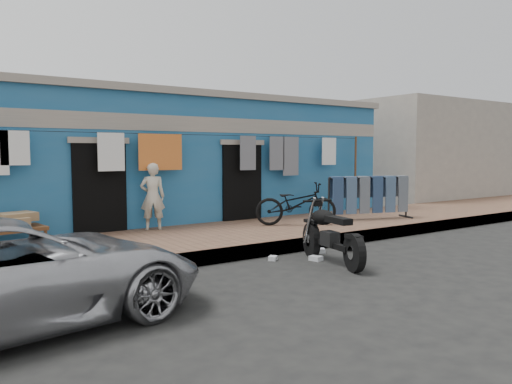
# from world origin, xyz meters

# --- Properties ---
(ground) EXTENTS (80.00, 80.00, 0.00)m
(ground) POSITION_xyz_m (0.00, 0.00, 0.00)
(ground) COLOR black
(ground) RESTS_ON ground
(sidewalk) EXTENTS (28.00, 3.00, 0.25)m
(sidewalk) POSITION_xyz_m (0.00, 3.00, 0.12)
(sidewalk) COLOR brown
(sidewalk) RESTS_ON ground
(curb) EXTENTS (28.00, 0.10, 0.25)m
(curb) POSITION_xyz_m (0.00, 1.55, 0.12)
(curb) COLOR gray
(curb) RESTS_ON ground
(building) EXTENTS (12.20, 5.20, 3.36)m
(building) POSITION_xyz_m (-0.00, 6.99, 1.69)
(building) COLOR #1B5689
(building) RESTS_ON ground
(neighbor_right) EXTENTS (6.00, 5.00, 3.80)m
(neighbor_right) POSITION_xyz_m (11.00, 7.00, 1.90)
(neighbor_right) COLOR #9E9384
(neighbor_right) RESTS_ON ground
(clothesline) EXTENTS (10.06, 0.06, 2.10)m
(clothesline) POSITION_xyz_m (-0.17, 4.25, 1.80)
(clothesline) COLOR brown
(clothesline) RESTS_ON sidewalk
(car) EXTENTS (4.73, 2.67, 1.26)m
(car) POSITION_xyz_m (-4.63, 0.05, 0.63)
(car) COLOR #B4B3B8
(car) RESTS_ON ground
(seated_person) EXTENTS (0.60, 0.50, 1.43)m
(seated_person) POSITION_xyz_m (-1.17, 4.19, 0.97)
(seated_person) COLOR beige
(seated_person) RESTS_ON sidewalk
(bicycle) EXTENTS (1.91, 1.48, 1.18)m
(bicycle) POSITION_xyz_m (1.78, 2.97, 0.84)
(bicycle) COLOR black
(bicycle) RESTS_ON sidewalk
(motorcycle) EXTENTS (1.13, 1.84, 1.06)m
(motorcycle) POSITION_xyz_m (0.46, 0.41, 0.53)
(motorcycle) COLOR black
(motorcycle) RESTS_ON ground
(jeans_rack) EXTENTS (2.55, 1.73, 1.10)m
(jeans_rack) POSITION_xyz_m (3.93, 2.75, 0.80)
(jeans_rack) COLOR black
(jeans_rack) RESTS_ON sidewalk
(litter_a) EXTENTS (0.21, 0.21, 0.07)m
(litter_a) POSITION_xyz_m (-0.19, 1.20, 0.04)
(litter_a) COLOR silver
(litter_a) RESTS_ON ground
(litter_b) EXTENTS (0.19, 0.21, 0.08)m
(litter_b) POSITION_xyz_m (0.95, 1.20, 0.04)
(litter_b) COLOR silver
(litter_b) RESTS_ON ground
(litter_c) EXTENTS (0.21, 0.24, 0.08)m
(litter_c) POSITION_xyz_m (0.42, 0.75, 0.04)
(litter_c) COLOR silver
(litter_c) RESTS_ON ground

